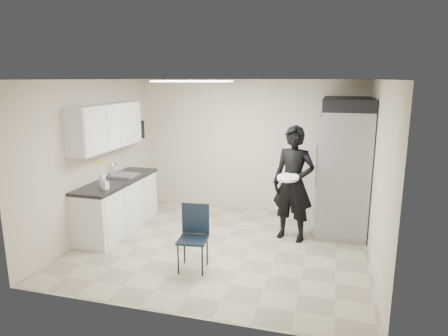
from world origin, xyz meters
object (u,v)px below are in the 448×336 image
(lower_counter, at_px, (118,206))
(commercial_fridge, at_px, (344,171))
(folding_chair, at_px, (193,240))
(man_tuxedo, at_px, (293,184))

(lower_counter, relative_size, commercial_fridge, 0.90)
(commercial_fridge, relative_size, folding_chair, 2.38)
(lower_counter, xyz_separation_m, man_tuxedo, (2.99, 0.39, 0.51))
(commercial_fridge, bearing_deg, lower_counter, -164.12)
(lower_counter, relative_size, man_tuxedo, 1.01)
(lower_counter, bearing_deg, commercial_fridge, 15.88)
(folding_chair, distance_m, man_tuxedo, 1.97)
(folding_chair, xyz_separation_m, man_tuxedo, (1.21, 1.48, 0.50))
(folding_chair, bearing_deg, man_tuxedo, 44.52)
(lower_counter, height_order, commercial_fridge, commercial_fridge)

